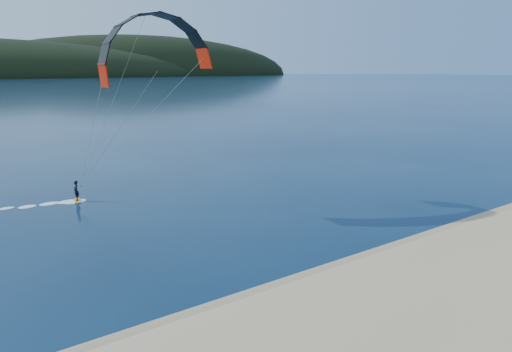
# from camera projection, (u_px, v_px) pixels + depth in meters

# --- Properties ---
(wet_sand) EXTENTS (220.00, 2.50, 0.10)m
(wet_sand) POSITION_uv_depth(u_px,v_px,m) (241.00, 307.00, 21.14)
(wet_sand) COLOR #948356
(wet_sand) RESTS_ON ground
(kitesurfer_near) EXTENTS (21.14, 9.28, 14.42)m
(kitesurfer_near) POSITION_uv_depth(u_px,v_px,m) (154.00, 75.00, 33.65)
(kitesurfer_near) COLOR orange
(kitesurfer_near) RESTS_ON ground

